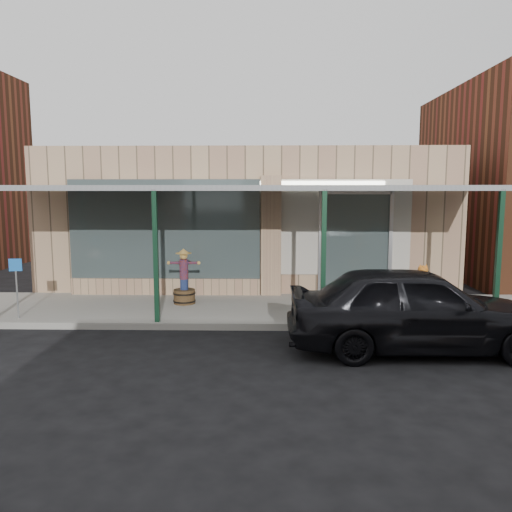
{
  "coord_description": "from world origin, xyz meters",
  "views": [
    {
      "loc": [
        0.59,
        -8.43,
        2.99
      ],
      "look_at": [
        0.35,
        2.6,
        1.55
      ],
      "focal_mm": 35.0,
      "sensor_mm": 36.0,
      "label": 1
    }
  ],
  "objects_px": {
    "barrel_scarecrow": "(184,285)",
    "handicap_sign": "(16,280)",
    "barrel_pumpkin": "(387,303)",
    "parked_sedan": "(416,308)"
  },
  "relations": [
    {
      "from": "barrel_scarecrow",
      "to": "handicap_sign",
      "type": "height_order",
      "value": "barrel_scarecrow"
    },
    {
      "from": "barrel_pumpkin",
      "to": "parked_sedan",
      "type": "relative_size",
      "value": 0.16
    },
    {
      "from": "barrel_pumpkin",
      "to": "handicap_sign",
      "type": "bearing_deg",
      "value": -176.18
    },
    {
      "from": "parked_sedan",
      "to": "handicap_sign",
      "type": "bearing_deg",
      "value": 78.52
    },
    {
      "from": "handicap_sign",
      "to": "barrel_pumpkin",
      "type": "bearing_deg",
      "value": -4.62
    },
    {
      "from": "parked_sedan",
      "to": "barrel_pumpkin",
      "type": "bearing_deg",
      "value": -0.18
    },
    {
      "from": "barrel_pumpkin",
      "to": "parked_sedan",
      "type": "xyz_separation_m",
      "value": [
        0.0,
        -2.23,
        0.4
      ]
    },
    {
      "from": "barrel_scarecrow",
      "to": "parked_sedan",
      "type": "bearing_deg",
      "value": -56.13
    },
    {
      "from": "barrel_scarecrow",
      "to": "handicap_sign",
      "type": "relative_size",
      "value": 1.04
    },
    {
      "from": "barrel_scarecrow",
      "to": "parked_sedan",
      "type": "height_order",
      "value": "parked_sedan"
    }
  ]
}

